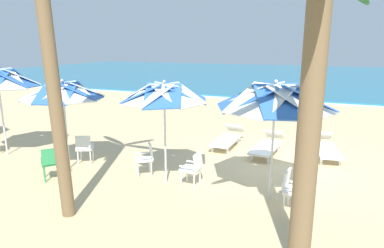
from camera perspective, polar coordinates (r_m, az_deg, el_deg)
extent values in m
plane|color=#D3B784|center=(10.06, 14.99, -6.95)|extent=(80.00, 80.00, 0.00)
cube|color=teal|center=(39.61, 20.40, 7.58)|extent=(80.00, 36.00, 0.10)
cube|color=white|center=(21.45, 18.87, 3.43)|extent=(80.00, 0.70, 0.01)
cylinder|color=silver|center=(7.65, 13.29, -4.83)|extent=(0.05, 0.05, 2.14)
cube|color=blue|center=(7.55, 18.30, 4.38)|extent=(1.42, 1.32, 0.58)
cube|color=white|center=(7.90, 16.07, 4.90)|extent=(1.34, 1.39, 0.58)
cube|color=blue|center=(7.95, 12.72, 5.15)|extent=(1.32, 1.42, 0.58)
cube|color=white|center=(7.69, 9.90, 5.01)|extent=(1.39, 1.34, 0.58)
cube|color=blue|center=(7.24, 9.13, 4.53)|extent=(1.42, 1.32, 0.58)
cube|color=white|center=(6.86, 11.20, 3.96)|extent=(1.34, 1.39, 0.58)
cube|color=blue|center=(6.79, 15.07, 3.67)|extent=(1.32, 1.42, 0.58)
cube|color=white|center=(7.09, 18.04, 3.86)|extent=(1.39, 1.34, 0.58)
sphere|color=silver|center=(7.33, 13.95, 6.96)|extent=(0.08, 0.08, 0.08)
cube|color=white|center=(7.46, 16.98, -10.72)|extent=(0.50, 0.50, 0.05)
cube|color=white|center=(7.42, 15.58, -8.88)|extent=(0.16, 0.43, 0.40)
cube|color=white|center=(7.60, 17.41, -9.40)|extent=(0.40, 0.10, 0.03)
cube|color=white|center=(7.24, 16.65, -10.51)|extent=(0.40, 0.10, 0.03)
cylinder|color=white|center=(7.68, 18.49, -12.02)|extent=(0.04, 0.04, 0.41)
cylinder|color=white|center=(7.37, 17.88, -13.09)|extent=(0.04, 0.04, 0.41)
cylinder|color=white|center=(7.75, 15.90, -11.61)|extent=(0.04, 0.04, 0.41)
cylinder|color=white|center=(7.44, 15.18, -12.65)|extent=(0.04, 0.04, 0.41)
cylinder|color=silver|center=(8.34, -4.52, -2.95)|extent=(0.05, 0.05, 2.15)
cube|color=blue|center=(8.07, -1.03, 5.27)|extent=(1.18, 1.13, 0.48)
cube|color=white|center=(8.43, -2.04, 5.61)|extent=(1.12, 1.21, 0.48)
cube|color=blue|center=(8.60, -4.45, 5.73)|extent=(1.13, 1.18, 0.48)
cube|color=white|center=(8.48, -6.97, 5.56)|extent=(1.21, 1.12, 0.48)
cube|color=blue|center=(8.14, -8.29, 5.21)|extent=(1.18, 1.13, 0.48)
cube|color=white|center=(7.77, -7.53, 4.85)|extent=(1.12, 1.21, 0.48)
cube|color=blue|center=(7.58, -4.93, 4.71)|extent=(1.13, 1.18, 0.48)
cube|color=white|center=(7.71, -2.16, 4.90)|extent=(1.21, 1.12, 0.48)
sphere|color=silver|center=(8.06, -4.71, 7.12)|extent=(0.08, 0.08, 0.08)
cube|color=white|center=(9.10, -8.14, -5.85)|extent=(0.62, 0.62, 0.05)
cube|color=white|center=(9.06, -6.92, -4.41)|extent=(0.32, 0.39, 0.40)
cube|color=white|center=(8.88, -8.01, -5.59)|extent=(0.34, 0.27, 0.03)
cube|color=white|center=(9.26, -8.30, -4.81)|extent=(0.34, 0.27, 0.03)
cylinder|color=white|center=(9.00, -9.08, -7.68)|extent=(0.04, 0.04, 0.41)
cylinder|color=white|center=(9.33, -9.30, -6.92)|extent=(0.04, 0.04, 0.41)
cylinder|color=white|center=(9.04, -6.84, -7.52)|extent=(0.04, 0.04, 0.41)
cylinder|color=white|center=(9.37, -7.14, -6.77)|extent=(0.04, 0.04, 0.41)
cube|color=white|center=(8.34, -0.25, -7.52)|extent=(0.46, 0.46, 0.05)
cube|color=white|center=(8.19, 1.03, -6.24)|extent=(0.11, 0.42, 0.40)
cube|color=white|center=(8.13, -0.84, -7.25)|extent=(0.40, 0.06, 0.03)
cube|color=white|center=(8.47, 0.31, -6.38)|extent=(0.40, 0.06, 0.03)
cylinder|color=white|center=(8.35, -1.87, -9.22)|extent=(0.04, 0.04, 0.41)
cylinder|color=white|center=(8.64, -0.84, -8.41)|extent=(0.04, 0.04, 0.41)
cylinder|color=white|center=(8.21, 0.37, -9.61)|extent=(0.04, 0.04, 0.41)
cylinder|color=white|center=(8.51, 1.33, -8.76)|extent=(0.04, 0.04, 0.41)
cylinder|color=silver|center=(9.91, -20.35, -1.42)|extent=(0.05, 0.05, 2.06)
cube|color=blue|center=(9.53, -17.94, 5.33)|extent=(1.23, 1.14, 0.49)
cube|color=white|center=(9.93, -18.17, 5.61)|extent=(1.15, 1.20, 0.49)
cube|color=blue|center=(10.19, -19.91, 5.66)|extent=(1.14, 1.23, 0.49)
cube|color=white|center=(10.17, -22.16, 5.46)|extent=(1.20, 1.15, 0.49)
cube|color=blue|center=(9.89, -23.75, 5.12)|extent=(1.23, 1.14, 0.49)
cube|color=white|center=(9.49, -23.74, 4.83)|extent=(1.15, 1.20, 0.49)
cube|color=blue|center=(9.22, -21.98, 4.76)|extent=(1.14, 1.23, 0.49)
cube|color=white|center=(9.23, -19.50, 4.98)|extent=(1.20, 1.15, 0.49)
sphere|color=silver|center=(9.67, -21.03, 6.82)|extent=(0.08, 0.08, 0.08)
cube|color=white|center=(10.41, -17.53, -3.90)|extent=(0.59, 0.59, 0.05)
cube|color=white|center=(10.16, -17.87, -3.01)|extent=(0.42, 0.27, 0.40)
cube|color=white|center=(10.42, -18.64, -3.32)|extent=(0.21, 0.37, 0.03)
cube|color=white|center=(10.33, -16.49, -3.31)|extent=(0.21, 0.37, 0.03)
cylinder|color=white|center=(10.68, -18.15, -4.81)|extent=(0.04, 0.04, 0.41)
cylinder|color=white|center=(10.60, -16.30, -4.82)|extent=(0.04, 0.04, 0.41)
cylinder|color=white|center=(10.36, -18.61, -5.41)|extent=(0.04, 0.04, 0.41)
cylinder|color=white|center=(10.27, -16.70, -5.42)|extent=(0.04, 0.04, 0.41)
cube|color=#2D8C4C|center=(9.47, -22.65, -6.02)|extent=(0.62, 0.62, 0.05)
cube|color=#2D8C4C|center=(9.21, -22.67, -5.08)|extent=(0.35, 0.38, 0.40)
cube|color=#2D8C4C|center=(9.42, -23.92, -5.52)|extent=(0.32, 0.29, 0.03)
cube|color=#2D8C4C|center=(9.44, -21.50, -5.26)|extent=(0.32, 0.29, 0.03)
cylinder|color=#2D8C4C|center=(9.70, -23.65, -7.11)|extent=(0.04, 0.04, 0.41)
cylinder|color=#2D8C4C|center=(9.72, -21.57, -6.89)|extent=(0.04, 0.04, 0.41)
cylinder|color=#2D8C4C|center=(9.37, -23.51, -7.81)|extent=(0.04, 0.04, 0.41)
cylinder|color=#2D8C4C|center=(9.39, -21.36, -7.57)|extent=(0.04, 0.04, 0.41)
cylinder|color=silver|center=(11.98, -29.17, 0.53)|extent=(0.05, 0.05, 2.21)
cube|color=blue|center=(11.54, -27.40, 6.85)|extent=(1.32, 1.22, 0.59)
cube|color=white|center=(11.97, -27.28, 7.04)|extent=(1.24, 1.27, 0.59)
cube|color=blue|center=(12.30, -28.62, 7.02)|extent=(1.22, 1.32, 0.59)
cube|color=white|center=(11.26, -29.06, 6.54)|extent=(1.27, 1.24, 0.59)
cube|color=white|center=(11.15, 21.76, -4.12)|extent=(0.93, 1.79, 0.06)
cube|color=white|center=(12.10, 20.98, -1.81)|extent=(0.68, 0.58, 0.36)
cube|color=white|center=(10.65, 23.64, -5.89)|extent=(0.06, 0.06, 0.22)
cube|color=white|center=(10.55, 20.91, -5.82)|extent=(0.06, 0.06, 0.22)
cube|color=white|center=(11.84, 22.39, -3.91)|extent=(0.06, 0.06, 0.22)
cube|color=white|center=(11.75, 19.94, -3.82)|extent=(0.06, 0.06, 0.22)
cube|color=white|center=(10.85, 12.26, -3.93)|extent=(0.81, 1.76, 0.06)
cube|color=white|center=(11.78, 13.68, -1.68)|extent=(0.65, 0.54, 0.36)
cube|color=white|center=(10.24, 12.64, -5.80)|extent=(0.06, 0.06, 0.22)
cube|color=white|center=(10.38, 9.91, -5.43)|extent=(0.06, 0.06, 0.22)
cube|color=white|center=(11.43, 14.32, -3.90)|extent=(0.06, 0.06, 0.22)
cube|color=white|center=(11.54, 11.85, -3.59)|extent=(0.06, 0.06, 0.22)
cube|color=white|center=(11.47, 5.75, -2.75)|extent=(0.68, 1.72, 0.06)
cube|color=white|center=(12.40, 7.25, -0.67)|extent=(0.62, 0.50, 0.36)
cube|color=white|center=(10.85, 6.00, -4.46)|extent=(0.06, 0.06, 0.22)
cube|color=white|center=(11.00, 3.45, -4.16)|extent=(0.06, 0.06, 0.22)
cube|color=white|center=(12.02, 7.82, -2.75)|extent=(0.06, 0.06, 0.22)
cube|color=white|center=(12.16, 5.49, -2.50)|extent=(0.06, 0.06, 0.22)
cylinder|color=brown|center=(5.26, 19.13, 0.23)|extent=(0.35, 0.47, 4.56)
cylinder|color=brown|center=(6.75, -22.53, 8.03)|extent=(0.26, 0.49, 5.80)
cube|color=#2D4CA5|center=(20.67, 19.16, 3.33)|extent=(0.30, 0.24, 0.20)
cube|color=beige|center=(20.60, 19.23, 4.31)|extent=(0.30, 0.25, 0.54)
sphere|color=beige|center=(20.54, 19.30, 5.29)|extent=(0.20, 0.20, 0.20)
cube|color=beige|center=(21.07, 19.21, 3.42)|extent=(0.26, 0.76, 0.14)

